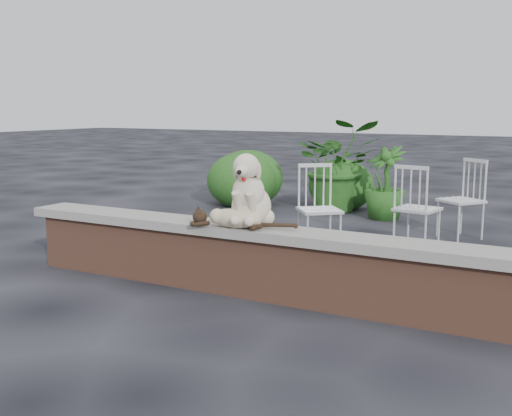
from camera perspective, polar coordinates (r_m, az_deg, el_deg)
The scene contains 11 objects.
ground at distance 4.96m, azimuth 7.57°, elevation -9.12°, with size 60.00×60.00×0.00m, color black.
brick_wall at distance 4.88m, azimuth 7.63°, elevation -6.33°, with size 6.00×0.30×0.50m, color brown.
capstone at distance 4.81m, azimuth 7.71°, elevation -3.01°, with size 6.20×0.40×0.08m, color slate.
dog at distance 5.12m, azimuth -0.42°, elevation 1.78°, with size 0.41×0.53×0.62m, color beige, non-canonical shape.
cat at distance 5.06m, azimuth -2.04°, elevation -0.84°, with size 1.04×0.25×0.18m, color #C0AF89, non-canonical shape.
chair_c at distance 7.00m, azimuth 14.55°, elevation 0.06°, with size 0.56×0.56×0.94m, color silver, non-canonical shape.
chair_a at distance 6.73m, azimuth 5.83°, elevation -0.04°, with size 0.56×0.56×0.94m, color silver, non-canonical shape.
chair_b at distance 7.76m, azimuth 18.26°, elevation 0.78°, with size 0.56×0.56×0.94m, color silver, non-canonical shape.
potted_plant_a at distance 9.36m, azimuth 7.53°, elevation 3.88°, with size 1.23×1.07×1.37m, color #234A15.
potted_plant_b at distance 8.80m, azimuth 11.72°, elevation 2.29°, with size 0.57×0.57×1.02m, color #234A15.
shrubbery at distance 9.83m, azimuth 1.24°, elevation 2.50°, with size 2.60×1.48×0.91m.
Camera 1 is at (1.68, -4.39, 1.56)m, focal length 43.70 mm.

